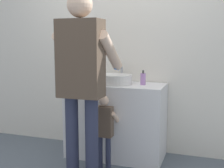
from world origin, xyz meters
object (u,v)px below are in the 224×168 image
(adult_parent, at_px, (82,71))
(toothbrush_cup, at_px, (83,78))
(child_toddler, at_px, (104,126))
(soap_bottle, at_px, (143,79))

(adult_parent, bearing_deg, toothbrush_cup, 113.30)
(toothbrush_cup, height_order, adult_parent, adult_parent)
(child_toddler, relative_size, adult_parent, 0.44)
(toothbrush_cup, relative_size, child_toddler, 0.26)
(soap_bottle, bearing_deg, adult_parent, -121.51)
(toothbrush_cup, relative_size, adult_parent, 0.12)
(toothbrush_cup, xyz_separation_m, adult_parent, (0.29, -0.67, 0.16))
(toothbrush_cup, bearing_deg, adult_parent, -66.70)
(child_toddler, bearing_deg, toothbrush_cup, 136.44)
(soap_bottle, relative_size, child_toddler, 0.21)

